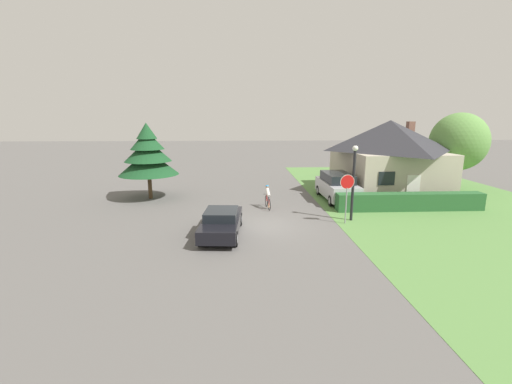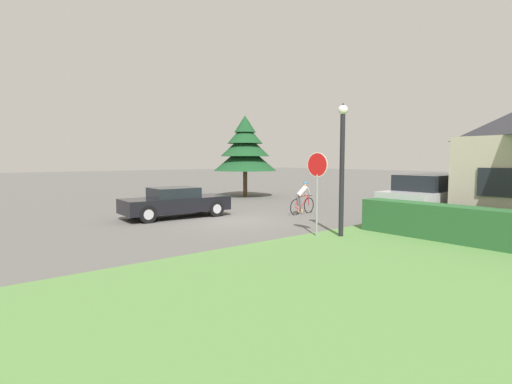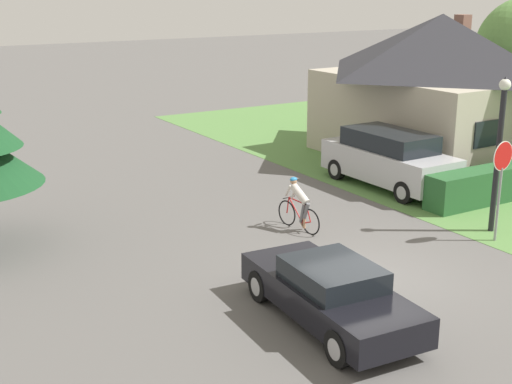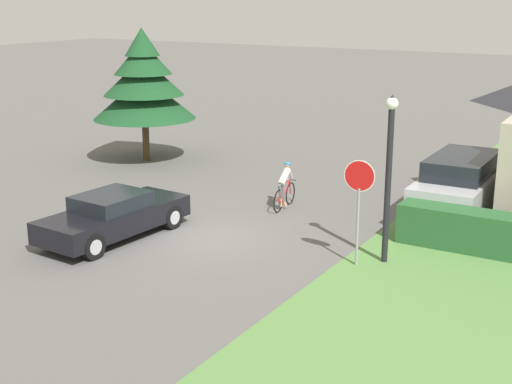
{
  "view_description": "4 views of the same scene",
  "coord_description": "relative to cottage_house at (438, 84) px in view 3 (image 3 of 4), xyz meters",
  "views": [
    {
      "loc": [
        -1.22,
        -17.54,
        5.7
      ],
      "look_at": [
        -0.29,
        2.24,
        1.4
      ],
      "focal_mm": 24.0,
      "sensor_mm": 36.0,
      "label": 1
    },
    {
      "loc": [
        13.19,
        -9.51,
        2.53
      ],
      "look_at": [
        -0.74,
        2.04,
        1.02
      ],
      "focal_mm": 28.0,
      "sensor_mm": 36.0,
      "label": 2
    },
    {
      "loc": [
        -10.28,
        -11.81,
        6.66
      ],
      "look_at": [
        -1.13,
        3.28,
        1.46
      ],
      "focal_mm": 50.0,
      "sensor_mm": 36.0,
      "label": 3
    },
    {
      "loc": [
        11.04,
        -15.59,
        6.62
      ],
      "look_at": [
        1.05,
        1.1,
        1.23
      ],
      "focal_mm": 50.0,
      "sensor_mm": 36.0,
      "label": 4
    }
  ],
  "objects": [
    {
      "name": "ground_plane",
      "position": [
        -10.18,
        -8.24,
        -2.87
      ],
      "size": [
        140.0,
        140.0,
        0.0
      ],
      "primitive_type": "plane",
      "color": "#5B5956"
    },
    {
      "name": "cottage_house",
      "position": [
        0.0,
        0.0,
        0.0
      ],
      "size": [
        7.5,
        8.77,
        5.53
      ],
      "rotation": [
        0.0,
        0.0,
        0.03
      ],
      "color": "#B2A893",
      "rests_on": "ground"
    },
    {
      "name": "street_lamp",
      "position": [
        -5.12,
        -7.4,
        -0.33
      ],
      "size": [
        0.31,
        0.31,
        4.3
      ],
      "color": "black",
      "rests_on": "ground"
    },
    {
      "name": "parked_suv_right",
      "position": [
        -4.59,
        -2.49,
        -1.89
      ],
      "size": [
        2.05,
        4.99,
        1.92
      ],
      "rotation": [
        0.0,
        0.0,
        1.59
      ],
      "color": "#B7B7BC",
      "rests_on": "ground"
    },
    {
      "name": "stop_sign",
      "position": [
        -5.65,
        -8.0,
        -0.91
      ],
      "size": [
        0.79,
        0.09,
        2.73
      ],
      "rotation": [
        0.0,
        0.0,
        3.23
      ],
      "color": "gray",
      "rests_on": "ground"
    },
    {
      "name": "cyclist",
      "position": [
        -9.63,
        -4.51,
        -2.16
      ],
      "size": [
        0.44,
        1.74,
        1.48
      ],
      "rotation": [
        0.0,
        0.0,
        1.68
      ],
      "color": "black",
      "rests_on": "ground"
    },
    {
      "name": "sedan_left_lane",
      "position": [
        -12.33,
        -9.54,
        -2.22
      ],
      "size": [
        2.06,
        4.64,
        1.3
      ],
      "rotation": [
        0.0,
        0.0,
        1.5
      ],
      "color": "black",
      "rests_on": "ground"
    }
  ]
}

